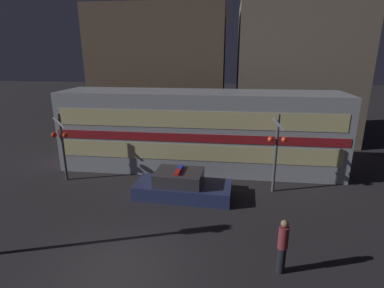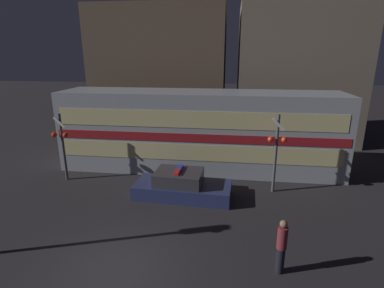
{
  "view_description": "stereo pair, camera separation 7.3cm",
  "coord_description": "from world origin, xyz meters",
  "views": [
    {
      "loc": [
        3.19,
        -7.13,
        6.26
      ],
      "look_at": [
        1.41,
        7.05,
        1.95
      ],
      "focal_mm": 28.0,
      "sensor_mm": 36.0,
      "label": 1
    },
    {
      "loc": [
        3.27,
        -7.12,
        6.26
      ],
      "look_at": [
        1.41,
        7.05,
        1.95
      ],
      "focal_mm": 28.0,
      "sensor_mm": 36.0,
      "label": 2
    }
  ],
  "objects": [
    {
      "name": "pedestrian",
      "position": [
        4.88,
        0.63,
        0.89
      ],
      "size": [
        0.29,
        0.29,
        1.74
      ],
      "color": "black",
      "rests_on": "ground_plane"
    },
    {
      "name": "crossing_signal_far",
      "position": [
        -5.04,
        6.24,
        2.03
      ],
      "size": [
        0.87,
        0.35,
        3.47
      ],
      "color": "#4C4C51",
      "rests_on": "ground_plane"
    },
    {
      "name": "building_left",
      "position": [
        -2.09,
        15.29,
        4.76
      ],
      "size": [
        9.6,
        4.46,
        9.52
      ],
      "color": "brown",
      "rests_on": "ground_plane"
    },
    {
      "name": "ground_plane",
      "position": [
        0.0,
        0.0,
        0.0
      ],
      "size": [
        120.0,
        120.0,
        0.0
      ],
      "primitive_type": "plane",
      "color": "#262326"
    },
    {
      "name": "crossing_signal_near",
      "position": [
        5.38,
        6.18,
        2.16
      ],
      "size": [
        0.87,
        0.35,
        3.71
      ],
      "color": "#4C4C51",
      "rests_on": "ground_plane"
    },
    {
      "name": "building_center",
      "position": [
        7.93,
        16.29,
        4.86
      ],
      "size": [
        8.43,
        5.81,
        9.72
      ],
      "color": "#726656",
      "rests_on": "ground_plane"
    },
    {
      "name": "police_car",
      "position": [
        1.18,
        5.17,
        0.49
      ],
      "size": [
        4.43,
        2.03,
        1.34
      ],
      "rotation": [
        0.0,
        0.0,
        -0.05
      ],
      "color": "navy",
      "rests_on": "ground_plane"
    },
    {
      "name": "train",
      "position": [
        1.59,
        8.93,
        2.16
      ],
      "size": [
        15.21,
        3.09,
        4.33
      ],
      "color": "#999EA5",
      "rests_on": "ground_plane"
    }
  ]
}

